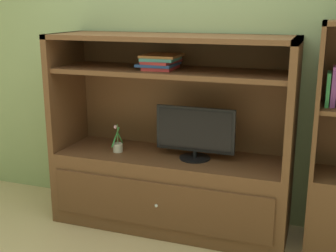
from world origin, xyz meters
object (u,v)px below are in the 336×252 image
potted_plant (118,146)px  magazine_stack (161,62)px  media_console (170,169)px  tv_monitor (195,133)px

potted_plant → magazine_stack: 0.77m
media_console → potted_plant: (-0.42, -0.06, 0.16)m
media_console → potted_plant: size_ratio=8.16×
media_console → tv_monitor: bearing=-6.4°
media_console → tv_monitor: (0.20, -0.02, 0.32)m
tv_monitor → potted_plant: tv_monitor is taller
tv_monitor → potted_plant: size_ratio=2.69×
media_console → magazine_stack: media_console is taller
media_console → magazine_stack: 0.85m
tv_monitor → magazine_stack: (-0.28, 0.02, 0.52)m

